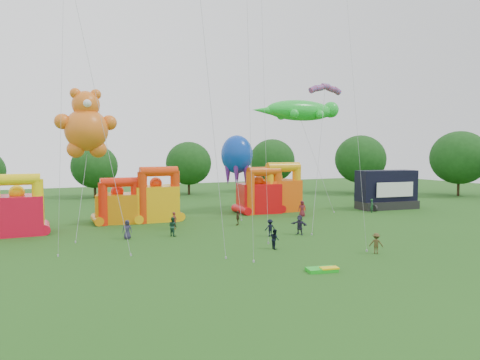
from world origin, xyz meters
name	(u,v)px	position (x,y,z in m)	size (l,w,h in m)	color
ground	(364,288)	(0.00, 0.00, 0.00)	(160.00, 160.00, 0.00)	#215116
tree_ring	(344,182)	(-1.17, 0.61, 6.26)	(122.53, 124.62, 12.07)	#352314
bouncy_castle_0	(17,211)	(-18.90, 26.52, 2.25)	(4.77, 3.88, 5.89)	red
bouncy_castle_1	(118,205)	(-9.09, 29.33, 1.97)	(5.12, 4.46, 5.11)	orange
bouncy_castle_2	(157,200)	(-4.85, 28.86, 2.38)	(5.09, 4.24, 6.25)	#F7AC0D
bouncy_castle_3	(260,195)	(8.78, 29.40, 2.27)	(5.59, 4.76, 5.97)	red
bouncy_castle_4	(278,193)	(11.68, 29.59, 2.46)	(5.33, 4.30, 6.50)	#F5540D
stage_trailer	(386,190)	(26.35, 25.18, 2.57)	(8.72, 4.21, 5.34)	black
teddy_bear_kite	(84,158)	(-12.88, 25.33, 7.34)	(6.03, 8.85, 14.35)	orange
gecko_kite	(309,140)	(15.89, 28.69, 9.45)	(13.50, 7.13, 14.94)	green
octopus_kite	(238,173)	(5.62, 29.34, 5.18)	(4.27, 7.94, 10.07)	#0B37A9
parafoil_kites	(214,120)	(-2.41, 17.40, 10.83)	(31.66, 12.15, 29.21)	red
diamond_kites	(223,42)	(-2.81, 14.24, 17.03)	(24.88, 15.51, 38.49)	red
folded_kite_bundle	(323,269)	(-0.14, 3.85, 0.14)	(2.16, 1.42, 0.31)	green
spectator_0	(127,230)	(-9.86, 20.09, 0.87)	(0.85, 0.55, 1.73)	#2B2843
spectator_1	(175,221)	(-4.58, 22.84, 0.89)	(0.65, 0.43, 1.78)	maroon
spectator_2	(173,227)	(-5.72, 19.58, 0.90)	(0.88, 0.68, 1.81)	#19402D
spectator_3	(270,228)	(2.46, 15.54, 0.80)	(1.04, 0.60, 1.61)	black
spectator_4	(238,218)	(2.26, 22.22, 0.79)	(0.92, 0.38, 1.57)	#422D1A
spectator_5	(300,225)	(5.42, 15.04, 0.94)	(1.75, 0.56, 1.88)	#2C2640
spectator_6	(302,209)	(11.86, 24.20, 0.97)	(0.95, 0.62, 1.95)	maroon
spectator_7	(372,206)	(21.89, 23.12, 0.90)	(0.66, 0.43, 1.80)	#1C4729
spectator_8	(275,239)	(0.29, 10.90, 0.82)	(0.80, 0.62, 1.64)	black
spectator_9	(376,243)	(6.59, 6.08, 0.81)	(1.05, 0.60, 1.63)	#483C1D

